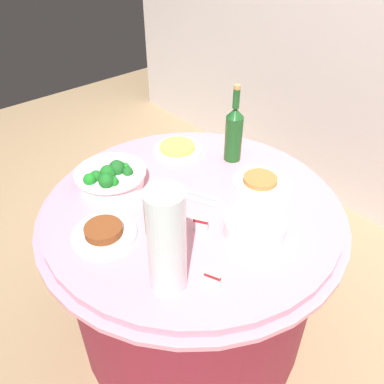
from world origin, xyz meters
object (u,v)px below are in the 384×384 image
object	(u,v)px
wine_bottle	(234,132)
serving_tongs	(195,197)
plate_stack	(255,226)
food_plate_fried_egg	(177,148)
food_plate_stir_fry	(104,232)
decorative_fruit_vase	(167,248)
label_placard_mid	(212,280)
broccoli_bowl	(111,177)
food_plate_peanuts	(260,181)
label_placard_front	(201,224)

from	to	relation	value
wine_bottle	serving_tongs	distance (m)	0.35
plate_stack	food_plate_fried_egg	world-z (taller)	plate_stack
serving_tongs	food_plate_stir_fry	bearing A→B (deg)	-96.58
plate_stack	food_plate_stir_fry	bearing A→B (deg)	-129.28
decorative_fruit_vase	label_placard_mid	size ratio (longest dim) A/B	6.18
decorative_fruit_vase	serving_tongs	bearing A→B (deg)	128.11
serving_tongs	label_placard_mid	world-z (taller)	label_placard_mid
decorative_fruit_vase	label_placard_mid	bearing A→B (deg)	43.51
broccoli_bowl	food_plate_fried_egg	distance (m)	0.37
broccoli_bowl	plate_stack	xyz separation A→B (m)	(0.56, 0.22, -0.01)
broccoli_bowl	food_plate_peanuts	distance (m)	0.59
food_plate_fried_egg	plate_stack	bearing A→B (deg)	-13.76
serving_tongs	label_placard_mid	xyz separation A→B (m)	(0.36, -0.24, 0.03)
wine_bottle	label_placard_mid	size ratio (longest dim) A/B	6.11
food_plate_fried_egg	label_placard_front	world-z (taller)	label_placard_front
broccoli_bowl	serving_tongs	bearing A→B (deg)	35.29
broccoli_bowl	wine_bottle	bearing A→B (deg)	70.90
plate_stack	serving_tongs	xyz separation A→B (m)	(-0.28, -0.02, -0.03)
serving_tongs	label_placard_mid	bearing A→B (deg)	-34.45
food_plate_stir_fry	label_placard_front	bearing A→B (deg)	53.14
broccoli_bowl	food_plate_stir_fry	distance (m)	0.29
broccoli_bowl	serving_tongs	size ratio (longest dim) A/B	1.70
food_plate_peanuts	serving_tongs	bearing A→B (deg)	-111.98
plate_stack	label_placard_front	distance (m)	0.18
food_plate_peanuts	label_placard_mid	distance (m)	0.56
food_plate_fried_egg	food_plate_stir_fry	distance (m)	0.60
decorative_fruit_vase	wine_bottle	bearing A→B (deg)	119.59
decorative_fruit_vase	label_placard_front	distance (m)	0.28
wine_bottle	food_plate_fried_egg	bearing A→B (deg)	-145.97
food_plate_stir_fry	wine_bottle	bearing A→B (deg)	95.02
food_plate_peanuts	decorative_fruit_vase	bearing A→B (deg)	-74.97
serving_tongs	food_plate_peanuts	xyz separation A→B (m)	(0.10, 0.26, 0.01)
plate_stack	food_plate_fried_egg	distance (m)	0.61
plate_stack	label_placard_mid	world-z (taller)	plate_stack
broccoli_bowl	plate_stack	bearing A→B (deg)	21.51
wine_bottle	decorative_fruit_vase	distance (m)	0.74
food_plate_stir_fry	label_placard_front	world-z (taller)	label_placard_front
food_plate_fried_egg	label_placard_front	distance (m)	0.54
food_plate_stir_fry	food_plate_peanuts	size ratio (longest dim) A/B	1.00
wine_bottle	food_plate_stir_fry	distance (m)	0.69
wine_bottle	label_placard_front	xyz separation A→B (m)	(0.26, -0.42, -0.10)
decorative_fruit_vase	food_plate_stir_fry	xyz separation A→B (m)	(-0.30, -0.04, -0.13)
label_placard_mid	food_plate_stir_fry	bearing A→B (deg)	-162.27
label_placard_mid	serving_tongs	bearing A→B (deg)	145.55
wine_bottle	plate_stack	bearing A→B (deg)	-36.58
plate_stack	label_placard_front	bearing A→B (deg)	-133.63
decorative_fruit_vase	food_plate_fried_egg	xyz separation A→B (m)	(-0.57, 0.50, -0.14)
food_plate_peanuts	label_placard_front	distance (m)	0.37
plate_stack	decorative_fruit_vase	size ratio (longest dim) A/B	0.62
food_plate_fried_egg	label_placard_front	xyz separation A→B (m)	(0.46, -0.28, 0.02)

